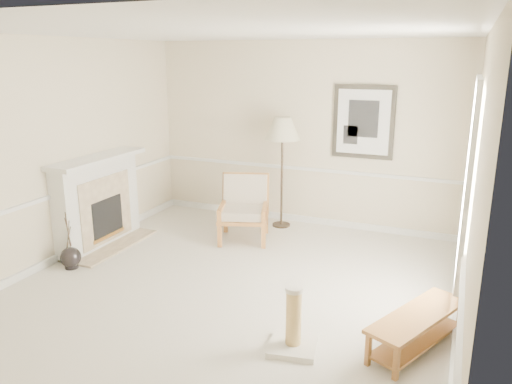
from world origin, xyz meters
TOP-DOWN VIEW (x-y plane):
  - ground at (0.00, 0.00)m, footprint 5.50×5.50m
  - room at (0.14, 0.08)m, footprint 5.04×5.54m
  - fireplace at (-2.34, 0.60)m, footprint 0.64×1.64m
  - floor_vase at (-2.15, -0.23)m, footprint 0.26×0.26m
  - armchair at (-0.55, 1.69)m, footprint 0.92×0.95m
  - floor_lamp at (-0.22, 2.40)m, footprint 0.68×0.68m
  - bench at (2.15, -0.39)m, footprint 0.86×1.28m
  - scratching_post at (1.09, -0.85)m, footprint 0.51×0.51m

SIDE VIEW (x-z plane):
  - ground at x=0.00m, z-range 0.00..0.00m
  - floor_vase at x=-2.15m, z-range -0.24..0.53m
  - scratching_post at x=1.09m, z-range -0.12..0.51m
  - bench at x=2.15m, z-range 0.06..0.41m
  - armchair at x=-0.55m, z-range 0.04..0.99m
  - fireplace at x=-2.34m, z-range -0.01..1.30m
  - floor_lamp at x=-0.22m, z-range 0.65..2.41m
  - room at x=0.14m, z-range 0.41..3.33m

